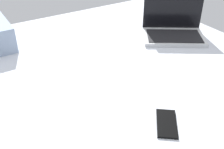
{
  "coord_description": "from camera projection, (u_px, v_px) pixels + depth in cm",
  "views": [
    {
      "loc": [
        -42.84,
        -99.77,
        83.7
      ],
      "look_at": [
        6.08,
        -20.17,
        24.0
      ],
      "focal_mm": 44.17,
      "sensor_mm": 36.0,
      "label": 1
    }
  ],
  "objects": [
    {
      "name": "bed_mattress",
      "position": [
        79.0,
        85.0,
        1.31
      ],
      "size": [
        180.0,
        140.0,
        18.0
      ],
      "primitive_type": "cube",
      "color": "#B7BCC6",
      "rests_on": "ground"
    },
    {
      "name": "laptop",
      "position": [
        173.0,
        29.0,
        1.54
      ],
      "size": [
        40.21,
        37.31,
        23.0
      ],
      "rotation": [
        0.0,
        0.0,
        -0.58
      ],
      "color": "#B7BABC",
      "rests_on": "bed_mattress"
    },
    {
      "name": "cell_phone",
      "position": [
        167.0,
        123.0,
        0.95
      ],
      "size": [
        13.95,
        15.23,
        0.8
      ],
      "primitive_type": "cube",
      "rotation": [
        0.0,
        0.0,
        5.62
      ],
      "color": "black",
      "rests_on": "bed_mattress"
    }
  ]
}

